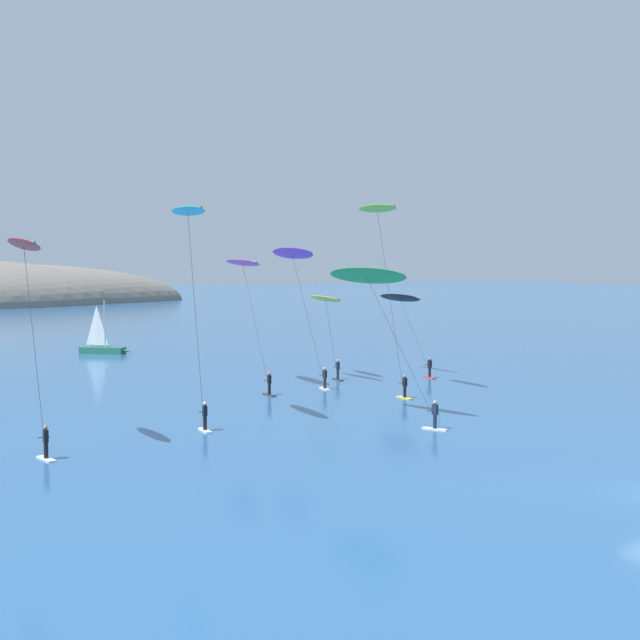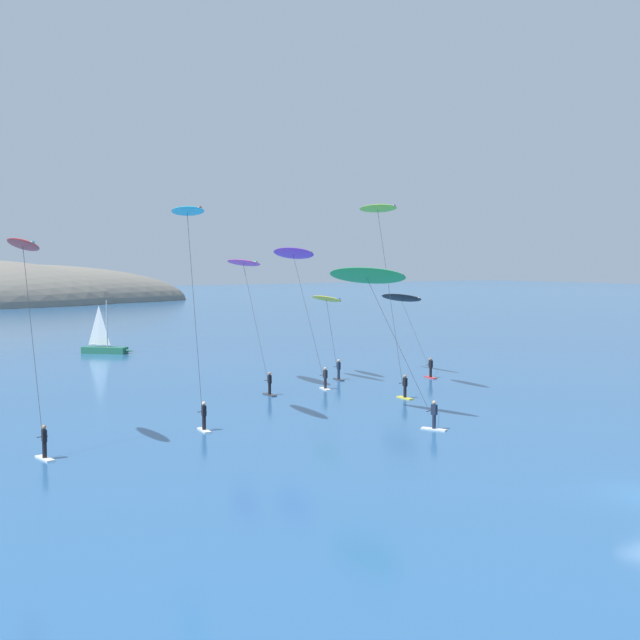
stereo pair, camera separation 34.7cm
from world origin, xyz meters
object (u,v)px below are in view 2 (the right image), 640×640
at_px(sailboat_near, 107,347).
at_px(kitesurfer_red, 25,262).
at_px(kitesurfer_yellow, 328,305).
at_px(kitesurfer_green, 370,284).
at_px(kitesurfer_magenta, 245,270).
at_px(kitesurfer_cyan, 189,228).
at_px(kitesurfer_black, 403,304).
at_px(kitesurfer_purple, 295,262).
at_px(kitesurfer_lime, 380,225).

distance_m(sailboat_near, kitesurfer_red, 45.18).
xyz_separation_m(kitesurfer_yellow, kitesurfer_green, (-8.15, -16.35, 2.30)).
xyz_separation_m(kitesurfer_magenta, kitesurfer_cyan, (-9.80, -10.93, 2.61)).
bearing_deg(sailboat_near, kitesurfer_black, -60.77).
distance_m(kitesurfer_yellow, kitesurfer_purple, 5.51).
xyz_separation_m(kitesurfer_yellow, kitesurfer_black, (6.99, -1.60, -0.02)).
height_order(kitesurfer_black, kitesurfer_magenta, kitesurfer_magenta).
xyz_separation_m(kitesurfer_black, kitesurfer_green, (-15.14, -14.76, 2.33)).
bearing_deg(kitesurfer_green, kitesurfer_cyan, 153.43).
height_order(kitesurfer_black, kitesurfer_cyan, kitesurfer_cyan).
bearing_deg(kitesurfer_black, kitesurfer_cyan, -158.50).
relative_size(kitesurfer_red, kitesurfer_black, 1.43).
height_order(kitesurfer_lime, kitesurfer_cyan, kitesurfer_lime).
bearing_deg(kitesurfer_magenta, kitesurfer_purple, -8.42).
height_order(sailboat_near, kitesurfer_magenta, kitesurfer_magenta).
bearing_deg(kitesurfer_yellow, kitesurfer_lime, -98.10).
bearing_deg(kitesurfer_black, kitesurfer_green, -135.73).
distance_m(kitesurfer_black, kitesurfer_purple, 11.55).
xyz_separation_m(sailboat_near, kitesurfer_green, (1.26, -44.06, 7.74)).
distance_m(sailboat_near, kitesurfer_cyan, 41.57).
xyz_separation_m(kitesurfer_red, kitesurfer_magenta, (19.56, 12.07, -0.60)).
xyz_separation_m(kitesurfer_purple, kitesurfer_lime, (2.72, -7.46, 2.69)).
relative_size(kitesurfer_purple, kitesurfer_cyan, 0.84).
distance_m(sailboat_near, kitesurfer_yellow, 29.77).
distance_m(sailboat_near, kitesurfer_magenta, 29.47).
height_order(kitesurfer_red, kitesurfer_green, kitesurfer_red).
xyz_separation_m(kitesurfer_lime, kitesurfer_magenta, (-6.96, 8.09, -3.36)).
bearing_deg(kitesurfer_magenta, kitesurfer_cyan, -131.87).
relative_size(kitesurfer_red, kitesurfer_purple, 1.00).
bearing_deg(kitesurfer_magenta, kitesurfer_red, -148.32).
bearing_deg(kitesurfer_red, kitesurfer_yellow, 24.38).
bearing_deg(kitesurfer_red, kitesurfer_lime, 8.53).
height_order(kitesurfer_yellow, kitesurfer_purple, kitesurfer_purple).
relative_size(kitesurfer_black, kitesurfer_cyan, 0.59).
bearing_deg(kitesurfer_green, kitesurfer_black, 44.27).
bearing_deg(kitesurfer_red, kitesurfer_black, 17.54).
height_order(kitesurfer_red, kitesurfer_magenta, kitesurfer_red).
xyz_separation_m(kitesurfer_red, kitesurfer_lime, (26.52, 3.98, 2.76)).
distance_m(kitesurfer_lime, kitesurfer_green, 11.17).
relative_size(kitesurfer_black, kitesurfer_green, 0.82).
xyz_separation_m(kitesurfer_yellow, kitesurfer_cyan, (-17.99, -11.43, 5.62)).
bearing_deg(kitesurfer_purple, kitesurfer_lime, -69.96).
bearing_deg(kitesurfer_black, kitesurfer_yellow, 167.14).
bearing_deg(kitesurfer_cyan, kitesurfer_magenta, 48.13).
xyz_separation_m(kitesurfer_black, kitesurfer_cyan, (-24.97, -9.84, 5.64)).
bearing_deg(kitesurfer_magenta, kitesurfer_lime, -49.29).
bearing_deg(kitesurfer_yellow, kitesurfer_green, -116.50).
distance_m(kitesurfer_yellow, kitesurfer_green, 18.42).
xyz_separation_m(kitesurfer_black, kitesurfer_purple, (-10.93, 0.47, 3.70)).
bearing_deg(kitesurfer_purple, kitesurfer_green, -105.44).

